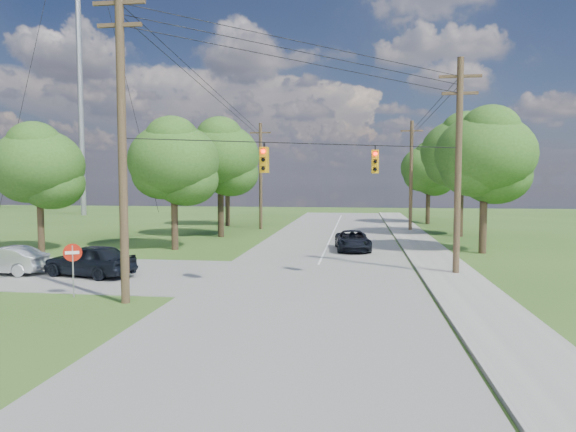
# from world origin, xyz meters

# --- Properties ---
(ground) EXTENTS (140.00, 140.00, 0.00)m
(ground) POSITION_xyz_m (0.00, 0.00, 0.00)
(ground) COLOR #33571D
(ground) RESTS_ON ground
(main_road) EXTENTS (10.00, 100.00, 0.03)m
(main_road) POSITION_xyz_m (2.00, 5.00, 0.01)
(main_road) COLOR gray
(main_road) RESTS_ON ground
(sidewalk_east) EXTENTS (2.60, 100.00, 0.12)m
(sidewalk_east) POSITION_xyz_m (8.70, 5.00, 0.06)
(sidewalk_east) COLOR #ADAAA1
(sidewalk_east) RESTS_ON ground
(pole_sw) EXTENTS (2.00, 0.32, 12.00)m
(pole_sw) POSITION_xyz_m (-4.60, 0.40, 6.23)
(pole_sw) COLOR brown
(pole_sw) RESTS_ON ground
(pole_ne) EXTENTS (2.00, 0.32, 10.50)m
(pole_ne) POSITION_xyz_m (8.90, 8.00, 5.47)
(pole_ne) COLOR brown
(pole_ne) RESTS_ON ground
(pole_north_e) EXTENTS (2.00, 0.32, 10.00)m
(pole_north_e) POSITION_xyz_m (8.90, 30.00, 5.13)
(pole_north_e) COLOR brown
(pole_north_e) RESTS_ON ground
(pole_north_w) EXTENTS (2.00, 0.32, 10.00)m
(pole_north_w) POSITION_xyz_m (-5.00, 30.00, 5.13)
(pole_north_w) COLOR brown
(pole_north_w) RESTS_ON ground
(power_lines) EXTENTS (13.93, 29.62, 4.93)m
(power_lines) POSITION_xyz_m (1.50, 11.54, 9.15)
(power_lines) COLOR black
(power_lines) RESTS_ON ground
(traffic_signals) EXTENTS (4.91, 3.27, 1.05)m
(traffic_signals) POSITION_xyz_m (2.55, 4.43, 5.50)
(traffic_signals) COLOR #CA900B
(traffic_signals) RESTS_ON ground
(radio_mast) EXTENTS (0.70, 0.70, 45.00)m
(radio_mast) POSITION_xyz_m (-32.00, 46.00, 22.50)
(radio_mast) COLOR #95989B
(radio_mast) RESTS_ON ground
(tree_w_near) EXTENTS (6.00, 6.00, 8.40)m
(tree_w_near) POSITION_xyz_m (-8.00, 15.00, 5.92)
(tree_w_near) COLOR #473523
(tree_w_near) RESTS_ON ground
(tree_w_mid) EXTENTS (6.40, 6.40, 9.22)m
(tree_w_mid) POSITION_xyz_m (-7.00, 23.00, 6.58)
(tree_w_mid) COLOR #473523
(tree_w_mid) RESTS_ON ground
(tree_w_far) EXTENTS (6.00, 6.00, 8.73)m
(tree_w_far) POSITION_xyz_m (-9.00, 33.00, 6.25)
(tree_w_far) COLOR #473523
(tree_w_far) RESTS_ON ground
(tree_e_near) EXTENTS (6.20, 6.20, 8.81)m
(tree_e_near) POSITION_xyz_m (12.00, 16.00, 6.25)
(tree_e_near) COLOR #473523
(tree_e_near) RESTS_ON ground
(tree_e_mid) EXTENTS (6.60, 6.60, 9.64)m
(tree_e_mid) POSITION_xyz_m (12.50, 26.00, 6.91)
(tree_e_mid) COLOR #473523
(tree_e_mid) RESTS_ON ground
(tree_e_far) EXTENTS (5.80, 5.80, 8.32)m
(tree_e_far) POSITION_xyz_m (11.50, 38.00, 5.92)
(tree_e_far) COLOR #473523
(tree_e_far) RESTS_ON ground
(tree_cross_n) EXTENTS (5.60, 5.60, 7.91)m
(tree_cross_n) POSITION_xyz_m (-16.00, 12.50, 5.59)
(tree_cross_n) COLOR #473523
(tree_cross_n) RESTS_ON ground
(car_cross_dark) EXTENTS (4.89, 2.92, 1.56)m
(car_cross_dark) POSITION_xyz_m (-8.64, 5.16, 0.81)
(car_cross_dark) COLOR black
(car_cross_dark) RESTS_ON cross_road
(car_cross_silver) EXTENTS (4.15, 1.46, 1.37)m
(car_cross_silver) POSITION_xyz_m (-13.14, 5.09, 0.72)
(car_cross_silver) COLOR silver
(car_cross_silver) RESTS_ON cross_road
(car_main_north) EXTENTS (2.57, 4.85, 1.30)m
(car_main_north) POSITION_xyz_m (3.80, 16.04, 0.68)
(car_main_north) COLOR black
(car_main_north) RESTS_ON main_road
(do_not_enter_sign) EXTENTS (0.67, 0.31, 2.15)m
(do_not_enter_sign) POSITION_xyz_m (-7.06, 1.00, 1.58)
(do_not_enter_sign) COLOR #95989B
(do_not_enter_sign) RESTS_ON ground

